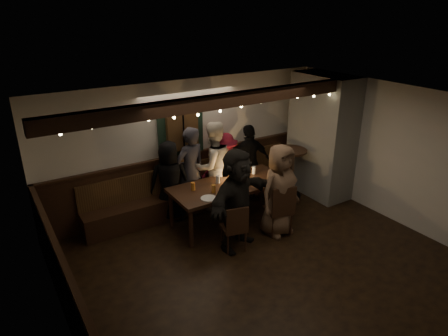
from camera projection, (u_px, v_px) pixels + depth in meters
room at (264, 161)px, 7.73m from camera, size 6.02×5.01×2.62m
dining_table at (230, 187)px, 7.44m from camera, size 2.24×0.96×0.97m
chair_near_left at (235, 226)px, 6.63m from camera, size 0.47×0.47×0.86m
chair_near_right at (281, 207)px, 7.08m from camera, size 0.54×0.54×0.98m
chair_end at (280, 183)px, 8.22m from camera, size 0.51×0.51×0.86m
high_top at (290, 167)px, 8.50m from camera, size 0.67×0.67×1.08m
person_a at (170, 181)px, 7.59m from camera, size 0.90×0.75×1.56m
person_b at (191, 171)px, 7.73m from camera, size 0.71×0.53×1.79m
person_c at (213, 166)px, 7.93m from camera, size 0.89×0.69×1.83m
person_d at (224, 169)px, 8.19m from camera, size 1.12×0.86×1.53m
person_e at (249, 162)px, 8.40m from camera, size 0.99×0.50×1.63m
person_f at (237, 200)px, 6.62m from camera, size 1.73×1.06×1.78m
person_g at (279, 190)px, 7.04m from camera, size 0.89×0.63×1.70m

